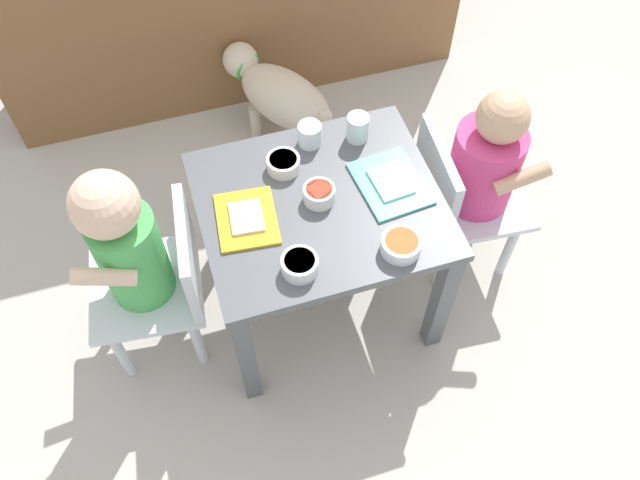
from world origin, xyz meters
TOP-DOWN VIEW (x-y plane):
  - ground_plane at (0.00, 0.00)m, footprint 7.00×7.00m
  - dining_table at (0.00, 0.00)m, footprint 0.58×0.50m
  - seated_child_left at (-0.45, 0.02)m, footprint 0.31×0.31m
  - seated_child_right at (0.45, 0.03)m, footprint 0.30×0.30m
  - dog at (0.07, 0.66)m, footprint 0.34×0.44m
  - food_tray_left at (-0.18, -0.00)m, footprint 0.16×0.18m
  - food_tray_right at (0.18, -0.00)m, footprint 0.17×0.21m
  - water_cup_left at (0.03, 0.19)m, footprint 0.06×0.06m
  - water_cup_right at (0.15, 0.17)m, footprint 0.06×0.06m
  - veggie_bowl_far at (-0.10, -0.17)m, footprint 0.08×0.08m
  - veggie_bowl_near at (0.13, -0.19)m, footprint 0.09×0.09m
  - cereal_bowl_left_side at (-0.05, 0.13)m, footprint 0.08×0.08m
  - cereal_bowl_right_side at (0.00, 0.01)m, footprint 0.08×0.08m

SIDE VIEW (x-z plane):
  - ground_plane at x=0.00m, z-range 0.00..0.00m
  - dog at x=0.07m, z-range 0.05..0.36m
  - dining_table at x=0.00m, z-range 0.15..0.61m
  - seated_child_right at x=0.45m, z-range 0.08..0.72m
  - seated_child_left at x=-0.45m, z-range 0.09..0.78m
  - food_tray_left at x=-0.18m, z-range 0.46..0.48m
  - food_tray_right at x=0.18m, z-range 0.46..0.48m
  - cereal_bowl_left_side at x=-0.05m, z-range 0.47..0.50m
  - veggie_bowl_near at x=0.13m, z-range 0.47..0.50m
  - cereal_bowl_right_side at x=0.00m, z-range 0.47..0.51m
  - veggie_bowl_far at x=-0.10m, z-range 0.47..0.51m
  - water_cup_left at x=0.03m, z-range 0.46..0.52m
  - water_cup_right at x=0.15m, z-range 0.46..0.53m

